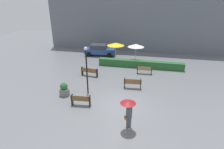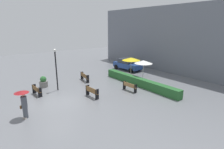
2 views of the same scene
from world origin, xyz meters
The scene contains 13 objects.
ground_plane centered at (0.00, 0.00, 0.00)m, with size 60.00×60.00×0.00m, color slate.
bench_mid_center centered at (0.65, 2.80, 0.55)m, with size 1.57×0.44×0.94m.
bench_far_left centered at (-4.07, 4.71, 0.53)m, with size 1.86×0.56×0.88m.
bench_back_row centered at (1.51, 6.52, 0.50)m, with size 1.62×0.43×0.83m.
bench_near_left centered at (-2.85, -0.92, 0.50)m, with size 1.52×0.46×0.86m.
pedestrian_with_umbrella centered at (1.00, -2.78, 1.28)m, with size 0.95×0.95×1.98m.
planter_pot centered at (-4.80, 0.33, 0.50)m, with size 0.84×0.84×1.14m.
lamp_post centered at (-3.00, 1.12, 2.48)m, with size 0.28×0.28×4.06m.
patio_umbrella_yellow centered at (-2.41, 10.40, 2.16)m, with size 2.20×2.20×2.34m.
patio_umbrella_white centered at (0.21, 9.77, 2.27)m, with size 1.98×1.98×2.45m.
hedge_strip centered at (0.93, 8.40, 0.42)m, with size 9.85×0.70×0.84m, color #28602D.
building_facade centered at (0.00, 16.00, 4.33)m, with size 28.00×1.20×8.65m, color slate.
parked_car centered at (-5.05, 12.20, 0.82)m, with size 4.32×2.22×1.57m.
Camera 2 is at (13.66, -4.99, 6.19)m, focal length 29.18 mm.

